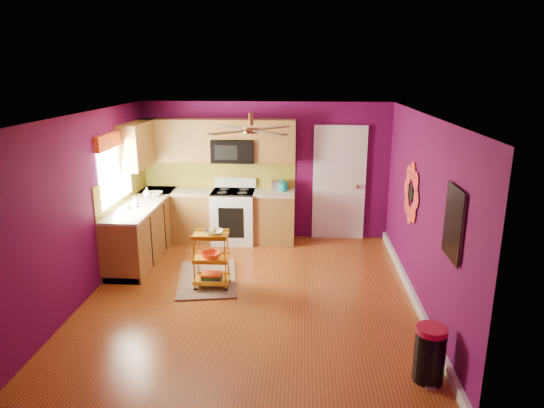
{
  "coord_description": "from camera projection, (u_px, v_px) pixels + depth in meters",
  "views": [
    {
      "loc": [
        0.69,
        -6.17,
        3.06
      ],
      "look_at": [
        0.26,
        0.4,
        1.21
      ],
      "focal_mm": 32.0,
      "sensor_mm": 36.0,
      "label": 1
    }
  ],
  "objects": [
    {
      "name": "ground",
      "position": [
        252.0,
        294.0,
        6.8
      ],
      "size": [
        5.0,
        5.0,
        0.0
      ],
      "primitive_type": "plane",
      "color": "brown",
      "rests_on": "ground"
    },
    {
      "name": "lower_cabinets",
      "position": [
        186.0,
        223.0,
        8.51
      ],
      "size": [
        2.81,
        2.31,
        0.94
      ],
      "color": "brown",
      "rests_on": "ground"
    },
    {
      "name": "counter_dish",
      "position": [
        155.0,
        194.0,
        8.36
      ],
      "size": [
        0.26,
        0.26,
        0.06
      ],
      "primitive_type": "imported",
      "color": "white",
      "rests_on": "lower_cabinets"
    },
    {
      "name": "soap_bottle_a",
      "position": [
        135.0,
        202.0,
        7.66
      ],
      "size": [
        0.08,
        0.08,
        0.18
      ],
      "primitive_type": "imported",
      "color": "#EA3F72",
      "rests_on": "lower_cabinets"
    },
    {
      "name": "shag_rug",
      "position": [
        207.0,
        279.0,
        7.29
      ],
      "size": [
        1.06,
        1.5,
        0.02
      ],
      "primitive_type": "cube",
      "rotation": [
        0.0,
        0.0,
        0.17
      ],
      "color": "black",
      "rests_on": "ground"
    },
    {
      "name": "counter_cup",
      "position": [
        127.0,
        207.0,
        7.51
      ],
      "size": [
        0.11,
        0.11,
        0.09
      ],
      "primitive_type": "imported",
      "color": "white",
      "rests_on": "lower_cabinets"
    },
    {
      "name": "room_envelope",
      "position": [
        252.0,
        181.0,
        6.36
      ],
      "size": [
        4.54,
        5.04,
        2.52
      ],
      "color": "#550941",
      "rests_on": "ground"
    },
    {
      "name": "toaster",
      "position": [
        278.0,
        185.0,
        8.74
      ],
      "size": [
        0.22,
        0.15,
        0.18
      ],
      "primitive_type": "cube",
      "color": "beige",
      "rests_on": "lower_cabinets"
    },
    {
      "name": "teal_kettle",
      "position": [
        283.0,
        186.0,
        8.69
      ],
      "size": [
        0.18,
        0.18,
        0.21
      ],
      "color": "teal",
      "rests_on": "lower_cabinets"
    },
    {
      "name": "trash_can",
      "position": [
        430.0,
        354.0,
        4.86
      ],
      "size": [
        0.33,
        0.35,
        0.59
      ],
      "color": "black",
      "rests_on": "ground"
    },
    {
      "name": "ceiling_fan",
      "position": [
        251.0,
        129.0,
        6.37
      ],
      "size": [
        1.01,
        1.01,
        0.26
      ],
      "color": "#BF8C3F",
      "rests_on": "ground"
    },
    {
      "name": "upper_cabinetry",
      "position": [
        193.0,
        143.0,
        8.48
      ],
      "size": [
        2.8,
        2.3,
        1.26
      ],
      "color": "brown",
      "rests_on": "ground"
    },
    {
      "name": "electric_range",
      "position": [
        234.0,
        216.0,
        8.79
      ],
      "size": [
        0.76,
        0.66,
        1.13
      ],
      "color": "white",
      "rests_on": "ground"
    },
    {
      "name": "panel_door",
      "position": [
        339.0,
        184.0,
        8.81
      ],
      "size": [
        0.95,
        0.11,
        2.15
      ],
      "color": "white",
      "rests_on": "ground"
    },
    {
      "name": "left_window",
      "position": [
        115.0,
        157.0,
        7.48
      ],
      "size": [
        0.08,
        1.35,
        1.08
      ],
      "color": "white",
      "rests_on": "ground"
    },
    {
      "name": "rolling_cart",
      "position": [
        212.0,
        257.0,
        6.92
      ],
      "size": [
        0.51,
        0.37,
        0.9
      ],
      "color": "yellow",
      "rests_on": "ground"
    },
    {
      "name": "soap_bottle_b",
      "position": [
        147.0,
        192.0,
        8.25
      ],
      "size": [
        0.14,
        0.14,
        0.18
      ],
      "primitive_type": "imported",
      "color": "white",
      "rests_on": "lower_cabinets"
    },
    {
      "name": "right_wall_art",
      "position": [
        428.0,
        205.0,
        5.94
      ],
      "size": [
        0.04,
        2.74,
        1.04
      ],
      "color": "black",
      "rests_on": "ground"
    }
  ]
}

